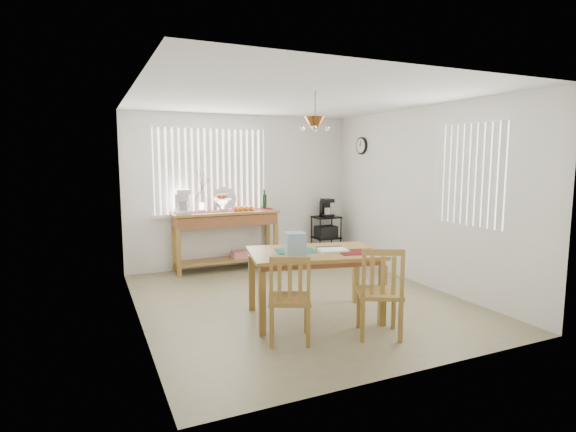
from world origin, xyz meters
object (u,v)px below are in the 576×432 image
chair_left (290,299)px  chair_right (380,293)px  cart_items (326,208)px  wire_cart (326,233)px  sideboard (226,226)px  dining_table (314,259)px

chair_left → chair_right: (0.91, -0.26, 0.02)m
cart_items → chair_left: bearing=-124.5°
wire_cart → chair_left: chair_left is taller
sideboard → cart_items: size_ratio=5.34×
sideboard → chair_right: 3.51m
sideboard → dining_table: size_ratio=1.07×
wire_cart → dining_table: wire_cart is taller
wire_cart → cart_items: cart_items is taller
sideboard → dining_table: bearing=-84.3°
sideboard → chair_left: 3.21m
dining_table → sideboard: bearing=95.7°
sideboard → wire_cart: (1.91, 0.02, -0.26)m
wire_cart → chair_right: (-1.29, -3.46, -0.01)m
cart_items → chair_right: (-1.29, -3.47, -0.48)m
chair_right → wire_cart: bearing=69.5°
chair_right → chair_left: bearing=163.9°
cart_items → chair_left: cart_items is taller
sideboard → chair_right: bearing=-79.8°
chair_left → cart_items: bearing=55.5°
sideboard → cart_items: cart_items is taller
sideboard → wire_cart: sideboard is taller
chair_left → chair_right: chair_right is taller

